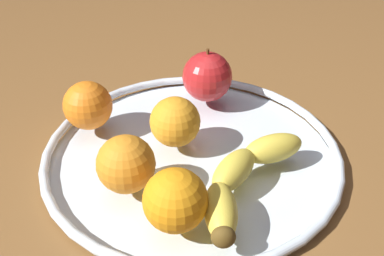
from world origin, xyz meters
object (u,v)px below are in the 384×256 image
Objects in this scene: fruit_bowl at (192,152)px; orange_back_right at (175,200)px; banana at (243,177)px; orange_back_left at (126,164)px; apple at (207,77)px; orange_front_left at (88,105)px; orange_center at (175,122)px.

fruit_bowl is 14.16cm from orange_back_right.
banana is 3.11× the size of orange_back_left.
banana is at bearing 130.48° from orange_back_left.
banana is 2.54× the size of apple.
banana is at bearing 99.45° from orange_front_left.
apple reaches higher than orange_back_left.
orange_center is 0.97× the size of orange_back_right.
apple is at bearing 155.98° from orange_front_left.
orange_center is at bearing 20.12° from apple.
orange_back_right is at bearing 32.89° from apple.
orange_back_left is at bearing -57.34° from banana.
orange_back_left is at bearing 15.53° from apple.
orange_center is at bearing -170.00° from orange_back_left.
apple is at bearing -159.88° from orange_center.
orange_front_left is (16.52, -7.36, -0.40)cm from apple.
orange_back_right is (21.77, 14.07, -0.35)cm from apple.
fruit_bowl is at bearing -145.54° from orange_back_right.
fruit_bowl is 1.85× the size of banana.
orange_front_left is at bearing -103.74° from orange_back_right.
orange_center is (0.75, -2.26, 4.19)cm from fruit_bowl.
orange_center is 0.97× the size of orange_back_left.
fruit_bowl is 5.93× the size of orange_center.
orange_center is (11.39, 4.17, -0.45)cm from apple.
apple is 1.26× the size of orange_center.
orange_front_left is (5.14, -11.54, 0.05)cm from orange_center.
orange_back_left reaches higher than fruit_bowl.
apple is at bearing -164.47° from orange_back_left.
orange_back_right is (10.38, 9.90, 0.11)cm from orange_center.
apple is 1.22× the size of orange_back_right.
orange_back_right is at bearing 86.76° from orange_back_left.
orange_back_left is (21.30, 5.92, -0.36)cm from apple.
banana is 3.10× the size of orange_back_right.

